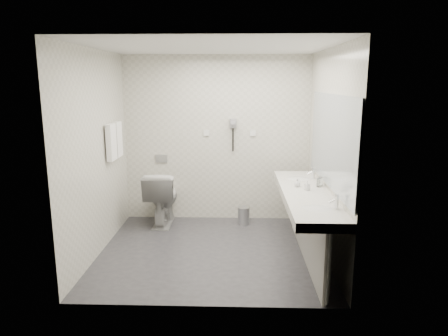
{
  "coord_description": "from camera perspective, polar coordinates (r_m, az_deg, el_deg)",
  "views": [
    {
      "loc": [
        0.31,
        -4.83,
        2.11
      ],
      "look_at": [
        0.15,
        0.15,
        1.05
      ],
      "focal_mm": 32.67,
      "sensor_mm": 36.0,
      "label": 1
    }
  ],
  "objects": [
    {
      "name": "vanity_panel",
      "position": [
        5.02,
        11.48,
        -8.47
      ],
      "size": [
        0.03,
        2.15,
        0.75
      ],
      "primitive_type": "cube",
      "color": "gray",
      "rests_on": "floor"
    },
    {
      "name": "switch_plate_b",
      "position": [
        6.17,
        4.07,
        4.9
      ],
      "size": [
        0.09,
        0.02,
        0.09
      ],
      "primitive_type": "cube",
      "color": "silver",
      "rests_on": "wall_back"
    },
    {
      "name": "dryer_cord",
      "position": [
        6.15,
        1.26,
        3.96
      ],
      "size": [
        0.02,
        0.02,
        0.35
      ],
      "primitive_type": "cylinder",
      "color": "black",
      "rests_on": "dryer_cradle"
    },
    {
      "name": "mirror",
      "position": [
        4.8,
        14.78,
        3.7
      ],
      "size": [
        0.02,
        2.2,
        1.05
      ],
      "primitive_type": "cube",
      "color": "#B2BCC6",
      "rests_on": "wall_right"
    },
    {
      "name": "vanity_post_near",
      "position": [
        4.09,
        14.35,
        -13.54
      ],
      "size": [
        0.06,
        0.06,
        0.75
      ],
      "primitive_type": "cylinder",
      "color": "silver",
      "rests_on": "floor"
    },
    {
      "name": "dryer_barrel",
      "position": [
        6.06,
        1.27,
        6.51
      ],
      "size": [
        0.08,
        0.14,
        0.08
      ],
      "primitive_type": "cylinder",
      "rotation": [
        1.57,
        0.0,
        0.0
      ],
      "color": "gray",
      "rests_on": "dryer_cradle"
    },
    {
      "name": "ceiling",
      "position": [
        4.86,
        -1.9,
        16.59
      ],
      "size": [
        2.8,
        2.8,
        0.0
      ],
      "primitive_type": "plane",
      "rotation": [
        3.14,
        0.0,
        0.0
      ],
      "color": "silver",
      "rests_on": "wall_back"
    },
    {
      "name": "flush_plate",
      "position": [
        6.34,
        -8.74,
        1.31
      ],
      "size": [
        0.18,
        0.02,
        0.12
      ],
      "primitive_type": "cube",
      "color": "#B2B5BA",
      "rests_on": "wall_back"
    },
    {
      "name": "basin_near",
      "position": [
        4.26,
        12.84,
        -5.72
      ],
      "size": [
        0.4,
        0.31,
        0.05
      ],
      "primitive_type": "ellipsoid",
      "color": "silver",
      "rests_on": "vanity_counter"
    },
    {
      "name": "towel_rail",
      "position": [
        5.66,
        -15.3,
        5.9
      ],
      "size": [
        0.02,
        0.62,
        0.02
      ],
      "primitive_type": "cylinder",
      "rotation": [
        1.57,
        0.0,
        0.0
      ],
      "color": "silver",
      "rests_on": "wall_left"
    },
    {
      "name": "glass_right",
      "position": [
        5.17,
        13.36,
        -1.84
      ],
      "size": [
        0.06,
        0.06,
        0.11
      ],
      "primitive_type": "cylinder",
      "rotation": [
        0.0,
        0.0,
        -0.03
      ],
      "color": "silver",
      "rests_on": "vanity_counter"
    },
    {
      "name": "wall_back",
      "position": [
        6.2,
        -1.05,
        4.03
      ],
      "size": [
        2.8,
        0.0,
        2.8
      ],
      "primitive_type": "plane",
      "rotation": [
        1.57,
        0.0,
        0.0
      ],
      "color": "beige",
      "rests_on": "floor"
    },
    {
      "name": "bin_lid",
      "position": [
        6.15,
        2.77,
        -5.56
      ],
      "size": [
        0.18,
        0.18,
        0.02
      ],
      "primitive_type": "cylinder",
      "color": "#B2B5BA",
      "rests_on": "pedal_bin"
    },
    {
      "name": "soap_bottle_a",
      "position": [
        4.91,
        11.58,
        -2.44
      ],
      "size": [
        0.07,
        0.07,
        0.11
      ],
      "primitive_type": "imported",
      "rotation": [
        0.0,
        0.0,
        0.63
      ],
      "color": "white",
      "rests_on": "vanity_counter"
    },
    {
      "name": "dryer_cradle",
      "position": [
        6.14,
        1.28,
        6.3
      ],
      "size": [
        0.1,
        0.04,
        0.14
      ],
      "primitive_type": "cube",
      "color": "gray",
      "rests_on": "wall_back"
    },
    {
      "name": "basin_far",
      "position": [
        5.5,
        10.32,
        -1.61
      ],
      "size": [
        0.4,
        0.31,
        0.05
      ],
      "primitive_type": "ellipsoid",
      "color": "silver",
      "rests_on": "vanity_counter"
    },
    {
      "name": "toilet",
      "position": [
        6.19,
        -8.66,
        -4.11
      ],
      "size": [
        0.46,
        0.8,
        0.81
      ],
      "primitive_type": "imported",
      "rotation": [
        0.0,
        0.0,
        3.14
      ],
      "color": "silver",
      "rests_on": "floor"
    },
    {
      "name": "wall_left",
      "position": [
        5.2,
        -17.4,
        1.93
      ],
      "size": [
        0.0,
        2.6,
        2.6
      ],
      "primitive_type": "plane",
      "rotation": [
        1.57,
        0.0,
        1.57
      ],
      "color": "beige",
      "rests_on": "floor"
    },
    {
      "name": "towel_far",
      "position": [
        5.82,
        -14.69,
        3.91
      ],
      "size": [
        0.07,
        0.24,
        0.48
      ],
      "primitive_type": "cube",
      "color": "white",
      "rests_on": "towel_rail"
    },
    {
      "name": "vanity_counter",
      "position": [
        4.89,
        11.4,
        -3.8
      ],
      "size": [
        0.55,
        2.2,
        0.1
      ],
      "primitive_type": "cube",
      "color": "silver",
      "rests_on": "floor"
    },
    {
      "name": "wall_front",
      "position": [
        3.65,
        -3.09,
        -1.66
      ],
      "size": [
        2.8,
        0.0,
        2.8
      ],
      "primitive_type": "plane",
      "rotation": [
        -1.57,
        0.0,
        0.0
      ],
      "color": "beige",
      "rests_on": "floor"
    },
    {
      "name": "floor",
      "position": [
        5.28,
        -1.71,
        -11.54
      ],
      "size": [
        2.8,
        2.8,
        0.0
      ],
      "primitive_type": "plane",
      "color": "#2F2E34",
      "rests_on": "ground"
    },
    {
      "name": "vanity_post_far",
      "position": [
        6.0,
        10.14,
        -5.01
      ],
      "size": [
        0.06,
        0.06,
        0.75
      ],
      "primitive_type": "cylinder",
      "color": "silver",
      "rests_on": "floor"
    },
    {
      "name": "switch_plate_a",
      "position": [
        6.19,
        -2.45,
        4.94
      ],
      "size": [
        0.09,
        0.02,
        0.09
      ],
      "primitive_type": "cube",
      "color": "silver",
      "rests_on": "wall_back"
    },
    {
      "name": "pedal_bin",
      "position": [
        6.19,
        2.76,
        -6.73
      ],
      "size": [
        0.23,
        0.23,
        0.25
      ],
      "primitive_type": "cylinder",
      "rotation": [
        0.0,
        0.0,
        -0.38
      ],
      "color": "#B2B5BA",
      "rests_on": "floor"
    },
    {
      "name": "glass_left",
      "position": [
        5.1,
        13.15,
        -2.02
      ],
      "size": [
        0.07,
        0.07,
        0.1
      ],
      "primitive_type": "cylinder",
      "rotation": [
        0.0,
        0.0,
        -0.3
      ],
      "color": "silver",
      "rests_on": "vanity_counter"
    },
    {
      "name": "faucet_near",
      "position": [
        4.28,
        15.47,
        -4.54
      ],
      "size": [
        0.04,
        0.04,
        0.15
      ],
      "primitive_type": "cylinder",
      "color": "silver",
      "rests_on": "vanity_counter"
    },
    {
      "name": "faucet_far",
      "position": [
        5.51,
        12.36,
        -0.7
      ],
      "size": [
        0.04,
        0.04,
        0.15
      ],
      "primitive_type": "cylinder",
      "color": "silver",
      "rests_on": "vanity_counter"
    },
    {
      "name": "towel_near",
      "position": [
        5.55,
        -15.5,
        3.49
      ],
      "size": [
        0.07,
        0.24,
        0.48
      ],
      "primitive_type": "cube",
      "color": "white",
      "rests_on": "towel_rail"
    },
    {
      "name": "soap_bottle_b",
      "position": [
        5.06,
        10.23,
        -2.06
      ],
      "size": [
        0.11,
        0.11,
        0.1
      ],
      "primitive_type": "imported",
      "rotation": [
        0.0,
        0.0,
        -0.57
      ],
      "color": "white",
      "rests_on": "vanity_counter"
    },
    {
      "name": "wall_right",
      "position": [
        5.03,
        14.33,
        1.78
      ],
      "size": [
        0.0,
        2.6,
        2.6
      ],
      "primitive_type": "plane",
      "rotation": [
        1.57,
        0.0,
        -1.57
      ],
      "color": "beige",
      "rests_on": "floor"
    }
  ]
}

